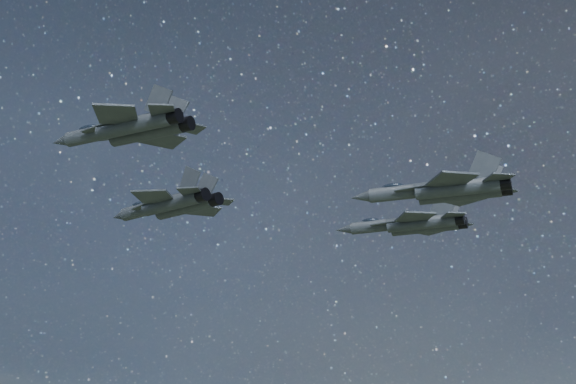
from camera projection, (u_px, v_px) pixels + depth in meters
The scene contains 4 objects.
jet_lead at pixel (170, 205), 81.22m from camera, with size 18.81×13.43×4.81m.
jet_left at pixel (412, 224), 88.61m from camera, with size 18.59×12.61×4.68m.
jet_right at pixel (130, 129), 61.94m from camera, with size 16.55×11.32×4.15m.
jet_slot at pixel (445, 190), 69.04m from camera, with size 17.42×11.70×4.40m.
Camera 1 is at (43.47, -56.11, 130.73)m, focal length 42.00 mm.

